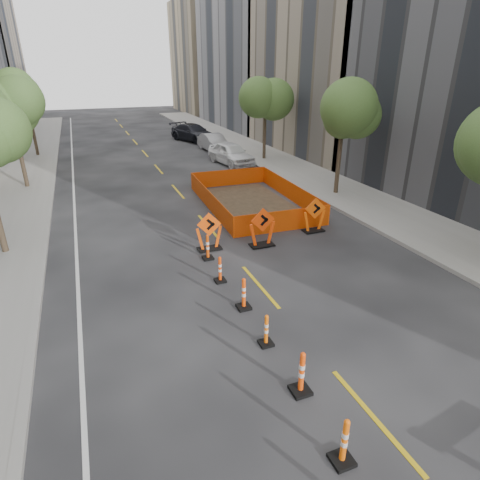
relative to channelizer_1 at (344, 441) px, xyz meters
name	(u,v)px	position (x,y,z in m)	size (l,w,h in m)	color
ground_plane	(323,359)	(1.25, 2.62, -0.54)	(140.00, 140.00, 0.00)	black
sidewalk_right	(344,192)	(10.25, 14.62, -0.46)	(4.00, 90.00, 0.15)	gray
bld_right_c	(350,64)	(18.25, 26.42, 6.46)	(12.00, 16.00, 14.00)	gray
bld_right_d	(268,36)	(18.25, 42.82, 9.46)	(12.00, 18.00, 20.00)	gray
bld_right_e	(218,57)	(18.25, 61.22, 7.46)	(12.00, 14.00, 16.00)	tan
tree_l_c	(11,111)	(-7.15, 22.62, 3.99)	(2.80, 2.80, 5.95)	#382B1E
tree_l_d	(27,99)	(-7.15, 32.62, 3.99)	(2.80, 2.80, 5.95)	#382B1E
tree_r_b	(343,114)	(9.65, 14.62, 3.99)	(2.80, 2.80, 5.95)	#382B1E
tree_r_c	(265,100)	(9.65, 24.62, 3.99)	(2.80, 2.80, 5.95)	#382B1E
channelizer_1	(344,441)	(0.00, 0.00, 0.00)	(0.42, 0.42, 1.08)	#FB610A
channelizer_2	(302,373)	(0.15, 1.86, 0.03)	(0.45, 0.45, 1.13)	#FD470A
channelizer_3	(266,330)	(0.13, 3.71, -0.07)	(0.37, 0.37, 0.94)	#F7630A
channelizer_4	(244,293)	(0.23, 5.57, -0.01)	(0.42, 0.42, 1.05)	#FF480A
channelizer_5	(220,269)	(0.09, 7.42, -0.06)	(0.38, 0.38, 0.96)	#EC4009
channelizer_6	(208,247)	(0.22, 9.28, -0.02)	(0.41, 0.41, 1.03)	#D64409
chevron_sign_left	(209,231)	(0.54, 10.07, 0.27)	(1.08, 0.65, 1.62)	#EA4909
chevron_sign_center	(262,227)	(2.68, 9.62, 0.30)	(1.12, 0.67, 1.68)	#FF440A
chevron_sign_right	(314,215)	(5.51, 10.21, 0.26)	(1.07, 0.64, 1.60)	#F8580A
safety_fence	(252,196)	(4.38, 14.74, -0.04)	(4.71, 8.01, 1.00)	#DD5D0B
parked_car_near	(231,153)	(6.73, 24.25, 0.27)	(1.91, 4.74, 1.62)	white
parked_car_mid	(214,143)	(7.05, 29.43, 0.19)	(1.54, 4.42, 1.46)	#99999E
parked_car_far	(193,133)	(6.76, 35.04, 0.27)	(2.27, 5.58, 1.62)	black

